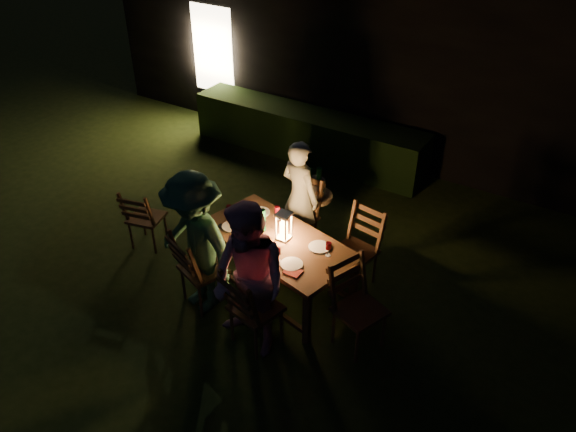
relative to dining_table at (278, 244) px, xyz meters
The scene contains 29 objects.
garden_envelope 5.77m from the dining_table, 100.20° to the left, with size 40.00×40.00×3.20m.
dining_table is the anchor object (origin of this frame).
chair_near_left 0.97m from the dining_table, 133.77° to the right, with size 0.62×0.64×1.07m.
chair_near_right 0.97m from the dining_table, 73.16° to the right, with size 0.58×0.61×1.07m.
chair_far_left 0.97m from the dining_table, 106.90° to the left, with size 0.56×0.59×1.06m.
chair_far_right 1.02m from the dining_table, 41.19° to the left, with size 0.54×0.57×1.04m.
chair_end 1.28m from the dining_table, 13.26° to the right, with size 0.65×0.63×1.07m.
chair_spare 2.03m from the dining_table, behind, with size 0.52×0.54×0.94m.
person_house_side 0.94m from the dining_table, 105.36° to the left, with size 0.57×0.38×1.57m, color beige.
person_opp_right 0.96m from the dining_table, 74.64° to the right, with size 0.87×0.68×1.78m, color #C1859F.
person_opp_left 0.95m from the dining_table, 132.15° to the right, with size 1.14×0.66×1.77m, color #30613F.
lantern 0.24m from the dining_table, 31.60° to the left, with size 0.16×0.16×0.35m.
plate_far_left 0.60m from the dining_table, 144.80° to the left, with size 0.25×0.25×0.01m, color white.
plate_near_left 0.60m from the dining_table, behind, with size 0.25×0.25×0.01m, color white.
plate_far_right 0.51m from the dining_table, 12.66° to the left, with size 0.25×0.25×0.01m, color white.
plate_near_right 0.51m from the dining_table, 39.45° to the right, with size 0.25×0.25×0.01m, color white.
wineglass_a 0.44m from the dining_table, 123.58° to the left, with size 0.06×0.06×0.18m, color #59070F, non-canonical shape.
wineglass_b 0.75m from the dining_table, behind, with size 0.06×0.06×0.18m, color #59070F, non-canonical shape.
wineglass_c 0.44m from the dining_table, 56.42° to the right, with size 0.06×0.06×0.18m, color #59070F, non-canonical shape.
wineglass_d 0.67m from the dining_table, ahead, with size 0.06×0.06×0.18m, color #59070F, non-canonical shape.
wineglass_e 0.36m from the dining_table, 121.83° to the right, with size 0.06×0.06×0.18m, color silver, non-canonical shape.
bottle_table 0.33m from the dining_table, 166.60° to the left, with size 0.07×0.07×0.28m, color #0F471E.
napkin_left 0.36m from the dining_table, 128.51° to the right, with size 0.18×0.14×0.01m, color red.
napkin_right 0.63m from the dining_table, 42.01° to the right, with size 0.18×0.14×0.01m, color red.
phone 0.69m from the dining_table, 167.57° to the right, with size 0.14×0.07×0.01m, color black.
side_table 1.20m from the dining_table, 99.49° to the left, with size 0.51×0.51×0.68m.
ice_bucket 1.20m from the dining_table, 99.49° to the left, with size 0.30×0.30×0.22m, color #A5A8AD.
bottle_bucket_a 1.17m from the dining_table, 102.24° to the left, with size 0.07×0.07×0.32m, color #0F471E.
bottle_bucket_b 1.24m from the dining_table, 96.87° to the left, with size 0.07×0.07×0.32m, color #0F471E.
Camera 1 is at (3.87, -3.81, 4.60)m, focal length 35.00 mm.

